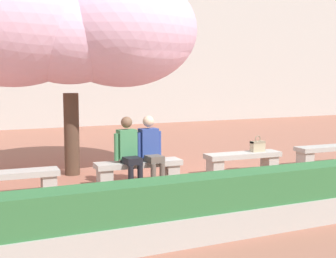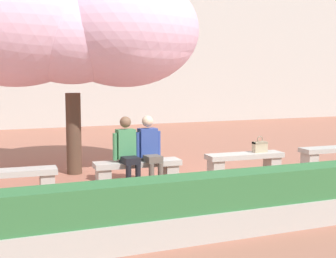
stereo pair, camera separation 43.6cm
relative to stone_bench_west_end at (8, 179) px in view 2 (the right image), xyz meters
The scene contains 11 objects.
ground_plane 3.49m from the stone_bench_west_end, ahead, with size 100.00×100.00×0.00m, color #9E604C.
building_facade 13.77m from the stone_bench_west_end, 74.29° to the left, with size 28.00×4.00×10.55m, color #B7B2A8.
stone_bench_west_end is the anchor object (origin of this frame).
stone_bench_near_west 2.32m from the stone_bench_west_end, ahead, with size 1.66×0.50×0.45m.
stone_bench_center 4.63m from the stone_bench_west_end, ahead, with size 1.66×0.50×0.45m.
stone_bench_near_east 6.95m from the stone_bench_west_end, ahead, with size 1.66×0.50×0.45m.
person_seated_left 2.14m from the stone_bench_west_end, ahead, with size 0.51×0.69×1.29m.
person_seated_right 2.57m from the stone_bench_west_end, ahead, with size 0.51×0.70×1.29m.
handbag 5.00m from the stone_bench_west_end, ahead, with size 0.30×0.15×0.34m.
cherry_tree_main 3.35m from the stone_bench_west_end, 47.56° to the left, with size 5.44×3.32×4.36m.
planter_hedge_foreground 4.63m from the stone_bench_west_end, 41.39° to the right, with size 12.98×0.50×0.80m.
Camera 2 is at (-3.82, -8.23, 2.04)m, focal length 50.00 mm.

